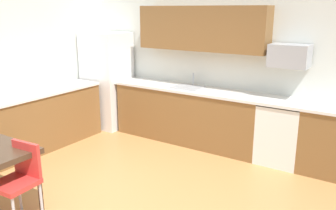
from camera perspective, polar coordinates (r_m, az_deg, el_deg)
ground_plane at (r=4.24m, az=-7.73°, el=-16.20°), size 12.00×12.00×0.00m
wall_back at (r=5.94m, az=8.82°, el=6.76°), size 5.80×0.10×2.70m
cabinet_run_back at (r=6.03m, az=3.08°, el=-1.71°), size 2.57×0.60×0.90m
cabinet_run_left at (r=6.14m, az=-19.37°, el=-2.29°), size 0.60×2.00×0.90m
countertop_back at (r=5.70m, az=7.18°, el=2.08°), size 4.80×0.64×0.04m
countertop_left at (r=6.02m, az=-19.76°, el=1.99°), size 0.64×2.00×0.04m
upper_cabinets_back at (r=5.82m, az=5.38°, el=12.15°), size 2.20×0.34×0.70m
refrigerator at (r=6.86m, az=-9.71°, el=3.98°), size 0.76×0.70×1.79m
oven_range at (r=5.45m, az=17.67°, el=-4.23°), size 0.60×0.60×0.91m
microwave at (r=5.30m, az=18.94°, el=7.49°), size 0.54×0.36×0.32m
sink_basin at (r=5.92m, az=3.20°, el=2.27°), size 0.48×0.40×0.14m
sink_faucet at (r=6.04m, az=4.08°, el=4.06°), size 0.02×0.02×0.24m
chair_near_table at (r=4.10m, az=-22.71°, el=-10.50°), size 0.43×0.43×0.85m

